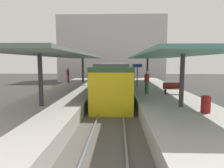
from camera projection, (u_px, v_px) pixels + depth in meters
ground_plane at (113, 105)px, 15.67m from camera, size 80.00×80.00×0.00m
platform_left at (66, 98)px, 15.74m from camera, size 4.40×28.00×1.00m
platform_right at (161, 99)px, 15.49m from camera, size 4.40×28.00×1.00m
track_ballast at (113, 103)px, 15.66m from camera, size 3.20×28.00×0.20m
rail_near_side at (104, 101)px, 15.67m from camera, size 0.08×28.00×0.14m
rail_far_side at (122, 101)px, 15.62m from camera, size 0.08×28.00×0.14m
commuter_train at (114, 80)px, 18.47m from camera, size 2.78×14.54×3.10m
canopy_left at (69, 56)px, 16.75m from camera, size 4.18×21.00×3.02m
canopy_right at (159, 56)px, 16.50m from camera, size 4.18×21.00×2.98m
platform_bench at (173, 88)px, 14.64m from camera, size 1.40×0.41×0.86m
platform_sign at (137, 70)px, 18.39m from camera, size 0.90×0.08×2.21m
litter_bin at (206, 104)px, 9.32m from camera, size 0.44×0.44×0.80m
passenger_near_bench at (147, 82)px, 14.95m from camera, size 0.36×0.36×1.71m
passenger_mid_platform at (68, 75)px, 22.51m from camera, size 0.36×0.36×1.67m
passenger_far_end at (90, 76)px, 20.39m from camera, size 0.36×0.36×1.72m
station_building_backdrop at (112, 50)px, 34.94m from camera, size 18.00×6.00×11.00m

